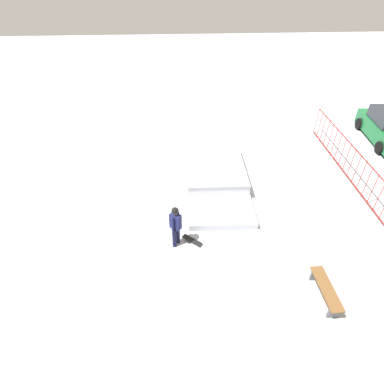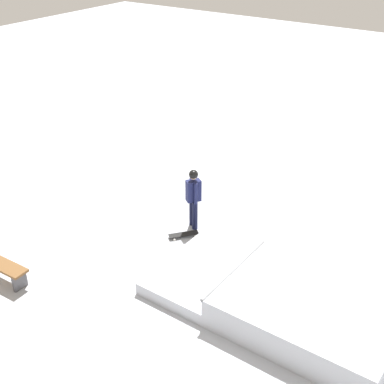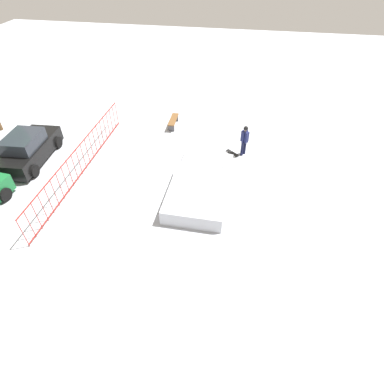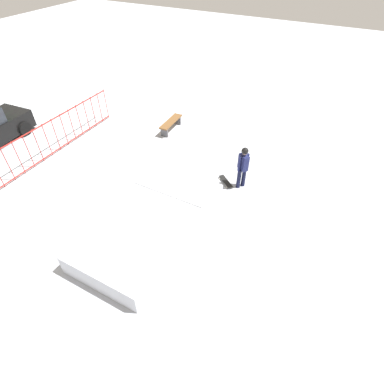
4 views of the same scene
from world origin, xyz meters
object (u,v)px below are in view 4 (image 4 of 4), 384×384
Objects in this scene: park_bench at (171,123)px; skate_ramp at (145,229)px; skateboard at (226,181)px; skater at (243,165)px.

skate_ramp is at bearing -156.63° from park_bench.
skate_ramp is at bearing 110.34° from skateboard.
park_bench is at bearing 24.14° from skate_ramp.
skateboard is (3.60, -1.26, -0.24)m from skate_ramp.
skate_ramp is 6.64m from park_bench.
skater is (3.68, -1.82, 0.69)m from skate_ramp.
park_bench is at bearing 6.89° from skateboard.
skater is 1.07× the size of park_bench.
skateboard is at bearing -122.69° from park_bench.
skate_ramp is 3.15× the size of skater.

